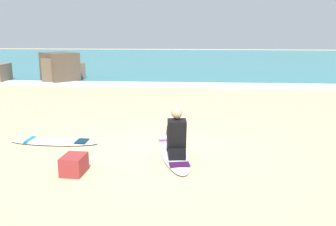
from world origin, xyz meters
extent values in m
plane|color=#CCB584|center=(0.00, 0.00, 0.00)|extent=(80.00, 80.00, 0.00)
cube|color=teal|center=(0.00, 22.44, 0.05)|extent=(80.00, 28.00, 0.10)
cube|color=white|center=(0.00, 8.74, 0.06)|extent=(80.00, 0.90, 0.11)
ellipsoid|color=silver|center=(0.41, -0.22, 0.04)|extent=(0.99, 2.53, 0.07)
cube|color=purple|center=(0.28, 0.46, 0.07)|extent=(0.49, 0.19, 0.01)
cube|color=#351037|center=(0.57, -1.00, 0.07)|extent=(0.40, 0.31, 0.01)
cube|color=black|center=(0.50, -0.67, 0.18)|extent=(0.35, 0.30, 0.20)
cylinder|color=black|center=(0.38, -0.50, 0.33)|extent=(0.20, 0.42, 0.43)
cylinder|color=black|center=(0.34, -0.30, 0.30)|extent=(0.15, 0.27, 0.42)
cube|color=black|center=(0.33, -0.23, 0.10)|extent=(0.13, 0.23, 0.05)
cylinder|color=black|center=(0.58, -0.47, 0.33)|extent=(0.20, 0.42, 0.43)
cylinder|color=black|center=(0.57, -0.27, 0.30)|extent=(0.15, 0.27, 0.42)
cube|color=black|center=(0.57, -0.20, 0.10)|extent=(0.13, 0.23, 0.05)
cube|color=black|center=(0.50, -0.63, 0.53)|extent=(0.37, 0.33, 0.57)
sphere|color=tan|center=(0.49, -0.60, 0.92)|extent=(0.21, 0.21, 0.21)
cylinder|color=black|center=(0.34, -0.50, 0.55)|extent=(0.14, 0.40, 0.31)
cylinder|color=black|center=(0.62, -0.46, 0.55)|extent=(0.14, 0.40, 0.31)
ellipsoid|color=silver|center=(-2.22, 0.26, 0.04)|extent=(1.97, 0.58, 0.07)
cube|color=#1E7FB7|center=(-2.76, 0.27, 0.07)|extent=(0.11, 0.48, 0.01)
cube|color=#0A2C40|center=(-1.59, 0.24, 0.07)|extent=(0.25, 0.37, 0.01)
cube|color=#756656|center=(-5.47, 10.59, 0.41)|extent=(1.81, 1.87, 0.82)
cube|color=brown|center=(-5.63, 9.42, 0.58)|extent=(0.86, 1.61, 1.16)
cube|color=brown|center=(-5.51, 9.47, 0.69)|extent=(2.05, 2.05, 1.38)
cube|color=maroon|center=(-1.21, -1.38, 0.16)|extent=(0.38, 0.50, 0.32)
camera|label=1|loc=(0.85, -7.13, 2.40)|focal=39.26mm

